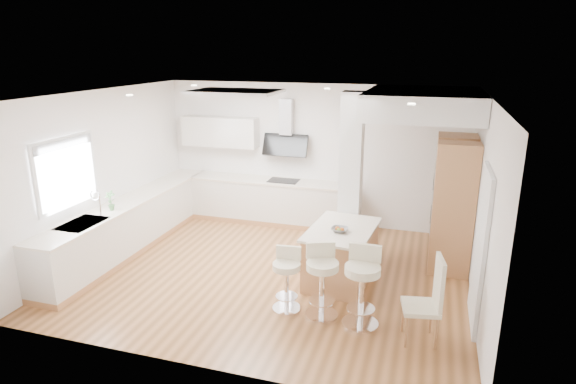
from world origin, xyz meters
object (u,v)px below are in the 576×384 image
(peninsula, at_px, (341,254))
(dining_chair, at_px, (430,297))
(bar_stool_b, at_px, (322,277))
(bar_stool_c, at_px, (362,282))
(bar_stool_a, at_px, (287,276))

(peninsula, distance_m, dining_chair, 1.85)
(bar_stool_b, relative_size, bar_stool_c, 0.94)
(peninsula, xyz_separation_m, dining_chair, (1.31, -1.29, 0.16))
(bar_stool_a, xyz_separation_m, bar_stool_c, (1.03, -0.09, 0.10))
(peninsula, relative_size, bar_stool_a, 1.68)
(bar_stool_b, height_order, dining_chair, dining_chair)
(peninsula, relative_size, bar_stool_c, 1.39)
(peninsula, relative_size, dining_chair, 1.33)
(bar_stool_b, bearing_deg, bar_stool_c, -29.62)
(bar_stool_a, xyz_separation_m, bar_stool_b, (0.49, -0.03, 0.06))
(bar_stool_c, bearing_deg, peninsula, 113.05)
(bar_stool_c, bearing_deg, bar_stool_a, 175.22)
(peninsula, bearing_deg, bar_stool_b, -87.59)
(bar_stool_a, height_order, bar_stool_b, bar_stool_b)
(bar_stool_b, bearing_deg, peninsula, 64.68)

